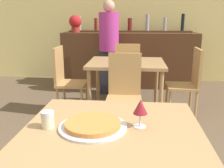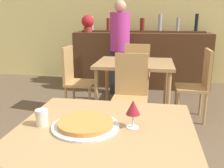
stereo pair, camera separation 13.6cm
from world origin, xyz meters
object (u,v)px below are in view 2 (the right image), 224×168
(chair_far_side_right, at_px, (198,81))
(cheese_shaker, at_px, (42,117))
(person_standing, at_px, (120,45))
(potted_plant, at_px, (88,23))
(wine_glass, at_px, (133,108))
(chair_far_side_front, at_px, (130,90))
(chair_far_side_left, at_px, (75,76))
(chair_far_side_back, at_px, (137,70))
(pizza_tray, at_px, (86,124))

(chair_far_side_right, relative_size, cheese_shaker, 10.10)
(person_standing, height_order, potted_plant, person_standing)
(cheese_shaker, bearing_deg, potted_plant, 100.82)
(chair_far_side_right, xyz_separation_m, wine_glass, (-0.69, -2.04, 0.34))
(chair_far_side_right, bearing_deg, wine_glass, -18.71)
(chair_far_side_right, height_order, wine_glass, chair_far_side_right)
(chair_far_side_front, bearing_deg, person_standing, 102.07)
(chair_far_side_right, bearing_deg, potted_plant, -128.98)
(chair_far_side_left, xyz_separation_m, chair_far_side_right, (1.69, 0.00, 0.00))
(chair_far_side_back, xyz_separation_m, pizza_tray, (-0.11, -2.66, 0.24))
(chair_far_side_back, bearing_deg, chair_far_side_left, 34.52)
(chair_far_side_back, distance_m, person_standing, 0.64)
(chair_far_side_front, distance_m, potted_plant, 2.46)
(chair_far_side_right, xyz_separation_m, person_standing, (-1.19, 1.00, 0.34))
(chair_far_side_right, height_order, pizza_tray, chair_far_side_right)
(chair_far_side_left, distance_m, pizza_tray, 2.22)
(person_standing, bearing_deg, chair_far_side_right, -40.23)
(chair_far_side_back, bearing_deg, chair_far_side_right, 145.48)
(potted_plant, bearing_deg, person_standing, -36.79)
(chair_far_side_front, xyz_separation_m, pizza_tray, (-0.11, -1.50, 0.24))
(chair_far_side_front, relative_size, cheese_shaker, 10.10)
(chair_far_side_left, xyz_separation_m, wine_glass, (1.00, -2.04, 0.34))
(chair_far_side_back, xyz_separation_m, cheese_shaker, (-0.35, -2.68, 0.27))
(chair_far_side_left, relative_size, wine_glass, 5.99)
(chair_far_side_front, distance_m, cheese_shaker, 1.58)
(chair_far_side_left, relative_size, cheese_shaker, 10.10)
(chair_far_side_front, bearing_deg, pizza_tray, -94.01)
(chair_far_side_front, height_order, potted_plant, potted_plant)
(chair_far_side_front, height_order, cheese_shaker, chair_far_side_front)
(chair_far_side_right, relative_size, wine_glass, 5.99)
(wine_glass, bearing_deg, chair_far_side_right, 71.29)
(wine_glass, bearing_deg, person_standing, 99.18)
(person_standing, relative_size, wine_glass, 10.22)
(chair_far_side_left, xyz_separation_m, potted_plant, (-0.20, 1.53, 0.70))
(pizza_tray, distance_m, cheese_shaker, 0.25)
(chair_far_side_front, relative_size, chair_far_side_back, 1.00)
(cheese_shaker, xyz_separation_m, wine_glass, (0.51, 0.06, 0.07))
(cheese_shaker, bearing_deg, pizza_tray, 4.43)
(chair_far_side_front, relative_size, wine_glass, 5.99)
(chair_far_side_right, height_order, cheese_shaker, chair_far_side_right)
(chair_far_side_left, distance_m, potted_plant, 1.70)
(pizza_tray, bearing_deg, potted_plant, 104.61)
(chair_far_side_left, height_order, potted_plant, potted_plant)
(potted_plant, bearing_deg, chair_far_side_right, -38.98)
(chair_far_side_back, relative_size, potted_plant, 2.91)
(pizza_tray, bearing_deg, chair_far_side_back, 87.74)
(chair_far_side_right, distance_m, person_standing, 1.59)
(chair_far_side_front, xyz_separation_m, cheese_shaker, (-0.35, -1.52, 0.27))
(chair_far_side_left, bearing_deg, cheese_shaker, -166.78)
(cheese_shaker, bearing_deg, chair_far_side_back, 82.51)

